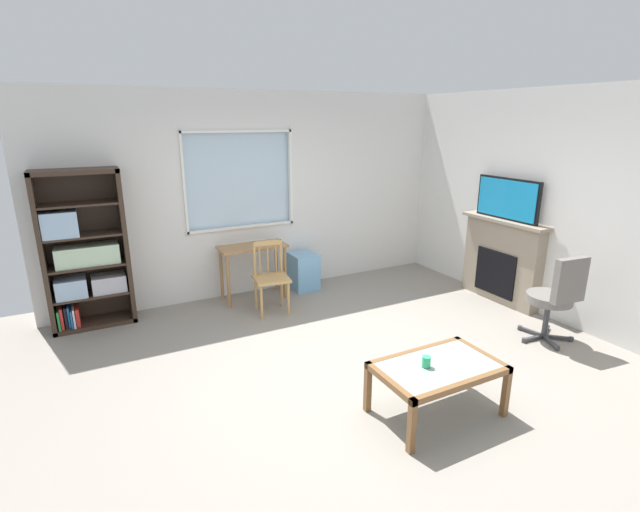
{
  "coord_description": "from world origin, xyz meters",
  "views": [
    {
      "loc": [
        -2.16,
        -3.46,
        2.36
      ],
      "look_at": [
        -0.11,
        0.46,
        1.05
      ],
      "focal_mm": 26.15,
      "sensor_mm": 36.0,
      "label": 1
    }
  ],
  "objects_px": {
    "wooden_chair": "(271,277)",
    "plastic_drawer_unit": "(303,271)",
    "desk_under_window": "(253,256)",
    "coffee_table": "(438,372)",
    "office_chair": "(557,295)",
    "bookshelf": "(83,255)",
    "sippy_cup": "(426,362)",
    "fireplace": "(501,260)",
    "tv": "(507,199)"
  },
  "relations": [
    {
      "from": "wooden_chair",
      "to": "plastic_drawer_unit",
      "type": "height_order",
      "value": "wooden_chair"
    },
    {
      "from": "coffee_table",
      "to": "tv",
      "type": "bearing_deg",
      "value": 32.93
    },
    {
      "from": "sippy_cup",
      "to": "tv",
      "type": "bearing_deg",
      "value": 31.45
    },
    {
      "from": "plastic_drawer_unit",
      "to": "tv",
      "type": "relative_size",
      "value": 0.55
    },
    {
      "from": "desk_under_window",
      "to": "tv",
      "type": "relative_size",
      "value": 0.94
    },
    {
      "from": "fireplace",
      "to": "desk_under_window",
      "type": "bearing_deg",
      "value": 151.81
    },
    {
      "from": "desk_under_window",
      "to": "tv",
      "type": "bearing_deg",
      "value": -28.34
    },
    {
      "from": "fireplace",
      "to": "office_chair",
      "type": "relative_size",
      "value": 1.26
    },
    {
      "from": "desk_under_window",
      "to": "coffee_table",
      "type": "bearing_deg",
      "value": -81.8
    },
    {
      "from": "wooden_chair",
      "to": "sippy_cup",
      "type": "height_order",
      "value": "wooden_chair"
    },
    {
      "from": "bookshelf",
      "to": "sippy_cup",
      "type": "height_order",
      "value": "bookshelf"
    },
    {
      "from": "tv",
      "to": "plastic_drawer_unit",
      "type": "bearing_deg",
      "value": 142.84
    },
    {
      "from": "wooden_chair",
      "to": "tv",
      "type": "xyz_separation_m",
      "value": [
        2.85,
        -1.05,
        0.92
      ]
    },
    {
      "from": "bookshelf",
      "to": "tv",
      "type": "xyz_separation_m",
      "value": [
        4.89,
        -1.67,
        0.52
      ]
    },
    {
      "from": "wooden_chair",
      "to": "tv",
      "type": "relative_size",
      "value": 0.95
    },
    {
      "from": "bookshelf",
      "to": "fireplace",
      "type": "distance_m",
      "value": 5.19
    },
    {
      "from": "plastic_drawer_unit",
      "to": "tv",
      "type": "xyz_separation_m",
      "value": [
        2.12,
        -1.61,
        1.12
      ]
    },
    {
      "from": "plastic_drawer_unit",
      "to": "sippy_cup",
      "type": "xyz_separation_m",
      "value": [
        -0.42,
        -3.17,
        0.23
      ]
    },
    {
      "from": "fireplace",
      "to": "coffee_table",
      "type": "relative_size",
      "value": 1.24
    },
    {
      "from": "desk_under_window",
      "to": "coffee_table",
      "type": "height_order",
      "value": "desk_under_window"
    },
    {
      "from": "desk_under_window",
      "to": "sippy_cup",
      "type": "height_order",
      "value": "desk_under_window"
    },
    {
      "from": "wooden_chair",
      "to": "coffee_table",
      "type": "distance_m",
      "value": 2.66
    },
    {
      "from": "bookshelf",
      "to": "desk_under_window",
      "type": "bearing_deg",
      "value": -3.2
    },
    {
      "from": "bookshelf",
      "to": "office_chair",
      "type": "distance_m",
      "value": 5.28
    },
    {
      "from": "desk_under_window",
      "to": "coffee_table",
      "type": "distance_m",
      "value": 3.18
    },
    {
      "from": "wooden_chair",
      "to": "sippy_cup",
      "type": "xyz_separation_m",
      "value": [
        0.3,
        -2.6,
        0.03
      ]
    },
    {
      "from": "fireplace",
      "to": "coffee_table",
      "type": "bearing_deg",
      "value": -147.26
    },
    {
      "from": "desk_under_window",
      "to": "office_chair",
      "type": "relative_size",
      "value": 0.89
    },
    {
      "from": "fireplace",
      "to": "plastic_drawer_unit",
      "type": "bearing_deg",
      "value": 143.07
    },
    {
      "from": "bookshelf",
      "to": "sippy_cup",
      "type": "bearing_deg",
      "value": -54.05
    },
    {
      "from": "coffee_table",
      "to": "fireplace",
      "type": "bearing_deg",
      "value": 32.74
    },
    {
      "from": "fireplace",
      "to": "office_chair",
      "type": "height_order",
      "value": "fireplace"
    },
    {
      "from": "plastic_drawer_unit",
      "to": "fireplace",
      "type": "relative_size",
      "value": 0.42
    },
    {
      "from": "plastic_drawer_unit",
      "to": "tv",
      "type": "height_order",
      "value": "tv"
    },
    {
      "from": "desk_under_window",
      "to": "plastic_drawer_unit",
      "type": "relative_size",
      "value": 1.71
    },
    {
      "from": "plastic_drawer_unit",
      "to": "office_chair",
      "type": "bearing_deg",
      "value": -58.81
    },
    {
      "from": "office_chair",
      "to": "coffee_table",
      "type": "xyz_separation_m",
      "value": [
        -1.99,
        -0.42,
        -0.17
      ]
    },
    {
      "from": "office_chair",
      "to": "plastic_drawer_unit",
      "type": "bearing_deg",
      "value": 121.19
    },
    {
      "from": "plastic_drawer_unit",
      "to": "office_chair",
      "type": "distance_m",
      "value": 3.25
    },
    {
      "from": "wooden_chair",
      "to": "coffee_table",
      "type": "height_order",
      "value": "wooden_chair"
    },
    {
      "from": "office_chair",
      "to": "bookshelf",
      "type": "bearing_deg",
      "value": 147.47
    },
    {
      "from": "coffee_table",
      "to": "sippy_cup",
      "type": "bearing_deg",
      "value": 168.35
    },
    {
      "from": "bookshelf",
      "to": "office_chair",
      "type": "bearing_deg",
      "value": -32.53
    },
    {
      "from": "sippy_cup",
      "to": "office_chair",
      "type": "bearing_deg",
      "value": 10.66
    },
    {
      "from": "bookshelf",
      "to": "sippy_cup",
      "type": "relative_size",
      "value": 20.39
    },
    {
      "from": "desk_under_window",
      "to": "plastic_drawer_unit",
      "type": "xyz_separation_m",
      "value": [
        0.77,
        0.05,
        -0.35
      ]
    },
    {
      "from": "desk_under_window",
      "to": "bookshelf",
      "type": "bearing_deg",
      "value": 176.8
    },
    {
      "from": "office_chair",
      "to": "sippy_cup",
      "type": "xyz_separation_m",
      "value": [
        -2.1,
        -0.4,
        -0.06
      ]
    },
    {
      "from": "wooden_chair",
      "to": "plastic_drawer_unit",
      "type": "bearing_deg",
      "value": 37.99
    },
    {
      "from": "wooden_chair",
      "to": "office_chair",
      "type": "xyz_separation_m",
      "value": [
        2.4,
        -2.21,
        0.09
      ]
    }
  ]
}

